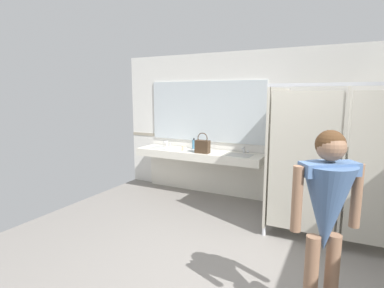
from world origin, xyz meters
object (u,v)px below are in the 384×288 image
at_px(paper_cup, 184,148).
at_px(person_standing, 326,208).
at_px(handbag, 202,146).
at_px(soap_dispenser, 194,144).

bearing_deg(paper_cup, person_standing, -43.50).
xyz_separation_m(person_standing, paper_cup, (-2.61, 2.47, -0.13)).
height_order(handbag, soap_dispenser, handbag).
xyz_separation_m(person_standing, soap_dispenser, (-2.51, 2.73, -0.09)).
distance_m(person_standing, paper_cup, 3.60).
height_order(person_standing, soap_dispenser, person_standing).
height_order(person_standing, handbag, person_standing).
bearing_deg(soap_dispenser, paper_cup, -110.07).
height_order(handbag, paper_cup, handbag).
height_order(soap_dispenser, paper_cup, soap_dispenser).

